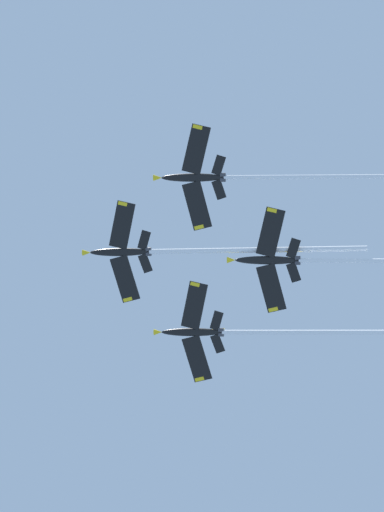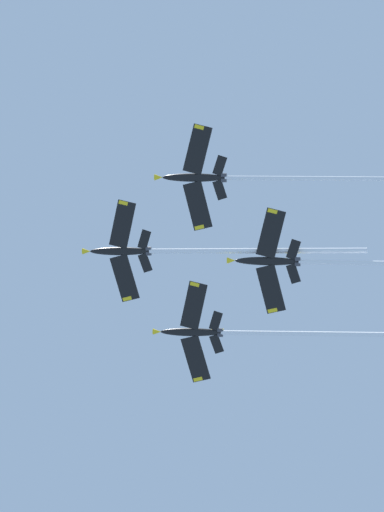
# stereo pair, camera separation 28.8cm
# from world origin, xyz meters

# --- Properties ---
(jet_lead) EXTENTS (50.27, 27.52, 11.23)m
(jet_lead) POSITION_xyz_m (23.08, 1.92, 165.57)
(jet_lead) COLOR black
(jet_left_wing) EXTENTS (46.38, 24.75, 10.17)m
(jet_left_wing) POSITION_xyz_m (18.82, 18.67, 163.12)
(jet_left_wing) COLOR black
(jet_right_wing) EXTENTS (51.63, 28.36, 12.27)m
(jet_right_wing) POSITION_xyz_m (5.45, -7.82, 162.65)
(jet_right_wing) COLOR black
(jet_slot) EXTENTS (52.86, 27.78, 12.58)m
(jet_slot) POSITION_xyz_m (-2.36, 10.31, 159.35)
(jet_slot) COLOR black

